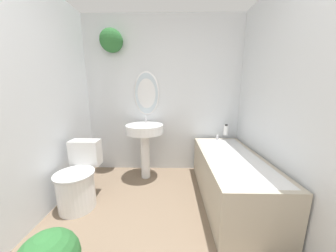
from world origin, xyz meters
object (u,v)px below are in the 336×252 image
at_px(toilet, 79,181).
at_px(shampoo_bottle, 226,130).
at_px(pedestal_sink, 145,136).
at_px(bathtub, 230,176).

xyz_separation_m(toilet, shampoo_bottle, (1.90, 0.81, 0.42)).
bearing_deg(shampoo_bottle, toilet, -156.77).
distance_m(toilet, pedestal_sink, 1.00).
distance_m(pedestal_sink, shampoo_bottle, 1.24).
relative_size(toilet, shampoo_bottle, 4.20).
bearing_deg(bathtub, toilet, -174.95).
distance_m(toilet, bathtub, 1.78).
bearing_deg(shampoo_bottle, pedestal_sink, -172.32).
height_order(toilet, pedestal_sink, pedestal_sink).
bearing_deg(bathtub, pedestal_sink, 155.97).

